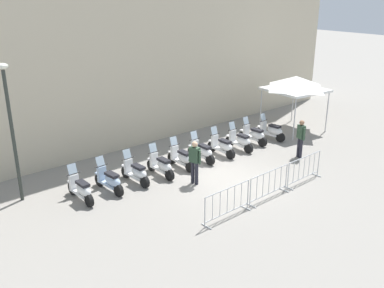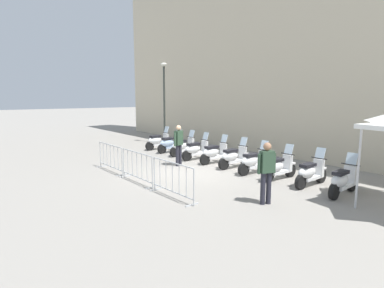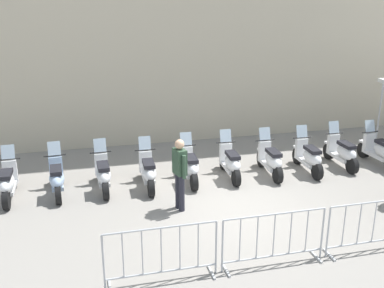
{
  "view_description": "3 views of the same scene",
  "coord_description": "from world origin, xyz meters",
  "views": [
    {
      "loc": [
        -9.53,
        -12.07,
        6.97
      ],
      "look_at": [
        -0.77,
        1.08,
        1.28
      ],
      "focal_mm": 39.43,
      "sensor_mm": 36.0,
      "label": 1
    },
    {
      "loc": [
        10.48,
        -6.28,
        3.03
      ],
      "look_at": [
        -1.49,
        1.04,
        0.83
      ],
      "focal_mm": 30.07,
      "sensor_mm": 36.0,
      "label": 2
    },
    {
      "loc": [
        -2.06,
        -9.35,
        4.83
      ],
      "look_at": [
        -0.79,
        1.48,
        1.19
      ],
      "focal_mm": 42.03,
      "sensor_mm": 36.0,
      "label": 3
    }
  ],
  "objects": [
    {
      "name": "street_lamp",
      "position": [
        -7.1,
        2.51,
        3.0
      ],
      "size": [
        0.36,
        0.36,
        4.86
      ],
      "color": "#2D332D",
      "rests_on": "ground"
    },
    {
      "name": "motorcycle_4",
      "position": [
        -0.81,
        1.79,
        0.45
      ],
      "size": [
        0.56,
        1.73,
        1.24
      ],
      "color": "black",
      "rests_on": "ground"
    },
    {
      "name": "officer_mid_plaza",
      "position": [
        4.24,
        -0.07,
        0.98
      ],
      "size": [
        0.3,
        0.54,
        1.73
      ],
      "color": "#23232D",
      "rests_on": "ground"
    },
    {
      "name": "motorcycle_9",
      "position": [
        4.9,
        2.41,
        0.45
      ],
      "size": [
        0.67,
        1.72,
        1.24
      ],
      "color": "black",
      "rests_on": "ground"
    },
    {
      "name": "ground_plane",
      "position": [
        0.0,
        0.0,
        0.0
      ],
      "size": [
        120.0,
        120.0,
        0.0
      ],
      "primitive_type": "plane",
      "color": "gray"
    },
    {
      "name": "motorcycle_3",
      "position": [
        -1.94,
        1.55,
        0.45
      ],
      "size": [
        0.58,
        1.73,
        1.24
      ],
      "color": "black",
      "rests_on": "ground"
    },
    {
      "name": "motorcycle_1",
      "position": [
        -4.22,
        1.38,
        0.45
      ],
      "size": [
        0.66,
        1.72,
        1.24
      ],
      "color": "black",
      "rests_on": "ground"
    },
    {
      "name": "motorcycle_7",
      "position": [
        2.62,
        2.11,
        0.45
      ],
      "size": [
        0.57,
        1.73,
        1.24
      ],
      "color": "black",
      "rests_on": "ground"
    },
    {
      "name": "motorcycle_6",
      "position": [
        1.47,
        2.0,
        0.45
      ],
      "size": [
        0.56,
        1.73,
        1.24
      ],
      "color": "black",
      "rests_on": "ground"
    },
    {
      "name": "barrier_segment_2",
      "position": [
        2.38,
        -2.0,
        0.52
      ],
      "size": [
        2.01,
        0.67,
        1.07
      ],
      "color": "#B2B5B7",
      "rests_on": "ground"
    },
    {
      "name": "motorcycle_0",
      "position": [
        -5.36,
        1.23,
        0.45
      ],
      "size": [
        0.61,
        1.72,
        1.24
      ],
      "color": "black",
      "rests_on": "ground"
    },
    {
      "name": "barrier_segment_1",
      "position": [
        0.29,
        -2.27,
        0.52
      ],
      "size": [
        2.01,
        0.67,
        1.07
      ],
      "color": "#B2B5B7",
      "rests_on": "ground"
    },
    {
      "name": "barrier_segment_0",
      "position": [
        -1.8,
        -2.53,
        0.52
      ],
      "size": [
        2.01,
        0.67,
        1.07
      ],
      "color": "#B2B5B7",
      "rests_on": "ground"
    },
    {
      "name": "motorcycle_5",
      "position": [
        0.33,
        1.94,
        0.45
      ],
      "size": [
        0.56,
        1.73,
        1.24
      ],
      "color": "black",
      "rests_on": "ground"
    },
    {
      "name": "motorcycle_8",
      "position": [
        3.74,
        2.41,
        0.45
      ],
      "size": [
        0.61,
        1.72,
        1.24
      ],
      "color": "black",
      "rests_on": "ground"
    },
    {
      "name": "motorcycle_2",
      "position": [
        -3.08,
        1.5,
        0.45
      ],
      "size": [
        0.63,
        1.72,
        1.24
      ],
      "color": "black",
      "rests_on": "ground"
    },
    {
      "name": "officer_near_row_end",
      "position": [
        -1.22,
        0.22,
        0.98
      ],
      "size": [
        0.33,
        0.52,
        1.73
      ],
      "color": "#23232D",
      "rests_on": "ground"
    },
    {
      "name": "building_facade",
      "position": [
        -0.85,
        6.59,
        6.54
      ],
      "size": [
        28.08,
        5.95,
        13.07
      ],
      "primitive_type": "cube",
      "rotation": [
        0.0,
        0.0,
        0.13
      ],
      "color": "beige",
      "rests_on": "ground"
    }
  ]
}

